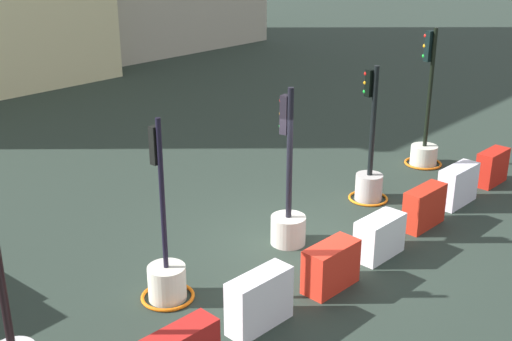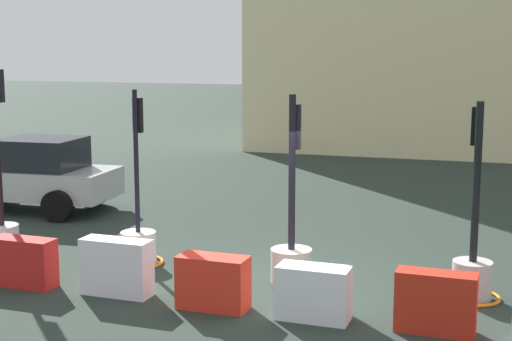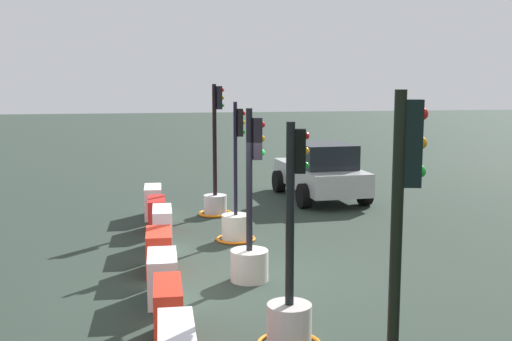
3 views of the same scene
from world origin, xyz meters
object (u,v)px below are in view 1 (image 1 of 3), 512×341
at_px(traffic_light_1, 166,274).
at_px(construction_barrier_3, 331,266).
at_px(traffic_light_2, 288,214).
at_px(construction_barrier_4, 379,237).
at_px(construction_barrier_6, 458,185).
at_px(construction_barrier_5, 424,207).
at_px(construction_barrier_7, 492,167).
at_px(traffic_light_3, 369,177).
at_px(traffic_light_4, 424,143).
at_px(construction_barrier_2, 259,301).

bearing_deg(traffic_light_1, construction_barrier_3, -40.38).
xyz_separation_m(traffic_light_2, construction_barrier_4, (0.75, -1.58, -0.22)).
bearing_deg(construction_barrier_3, traffic_light_2, 64.04).
distance_m(construction_barrier_4, construction_barrier_6, 3.23).
relative_size(construction_barrier_5, construction_barrier_7, 1.11).
xyz_separation_m(traffic_light_3, traffic_light_4, (2.90, 0.22, 0.04)).
height_order(traffic_light_1, traffic_light_3, traffic_light_1).
bearing_deg(construction_barrier_6, construction_barrier_3, -179.51).
height_order(construction_barrier_3, construction_barrier_6, construction_barrier_6).
distance_m(traffic_light_1, construction_barrier_3, 2.76).
distance_m(traffic_light_2, construction_barrier_5, 2.91).
height_order(construction_barrier_3, construction_barrier_4, construction_barrier_3).
bearing_deg(construction_barrier_6, construction_barrier_2, 179.19).
height_order(traffic_light_2, traffic_light_3, traffic_light_2).
height_order(construction_barrier_2, construction_barrier_5, construction_barrier_2).
height_order(traffic_light_3, construction_barrier_2, traffic_light_3).
relative_size(traffic_light_3, construction_barrier_5, 2.79).
bearing_deg(construction_barrier_5, traffic_light_3, 75.31).
xyz_separation_m(construction_barrier_2, construction_barrier_6, (6.41, -0.09, -0.01)).
bearing_deg(traffic_light_4, construction_barrier_4, -159.90).
height_order(traffic_light_3, construction_barrier_5, traffic_light_3).
bearing_deg(construction_barrier_4, construction_barrier_3, -179.79).
xyz_separation_m(traffic_light_2, construction_barrier_2, (-2.43, -1.46, -0.16)).
bearing_deg(traffic_light_3, construction_barrier_5, -104.69).
bearing_deg(construction_barrier_3, traffic_light_3, 24.01).
height_order(construction_barrier_5, construction_barrier_6, construction_barrier_6).
xyz_separation_m(construction_barrier_3, construction_barrier_6, (4.76, 0.04, 0.04)).
distance_m(traffic_light_4, construction_barrier_7, 1.86).
bearing_deg(construction_barrier_4, construction_barrier_7, -0.21).
bearing_deg(traffic_light_2, construction_barrier_7, -15.82).
relative_size(construction_barrier_4, construction_barrier_5, 0.96).
relative_size(construction_barrier_3, construction_barrier_6, 0.94).
bearing_deg(construction_barrier_7, construction_barrier_3, 179.89).
bearing_deg(traffic_light_4, traffic_light_2, -177.53).
xyz_separation_m(traffic_light_1, construction_barrier_2, (0.44, -1.65, -0.00)).
height_order(traffic_light_1, construction_barrier_7, traffic_light_1).
bearing_deg(traffic_light_3, construction_barrier_6, -54.66).
bearing_deg(construction_barrier_2, traffic_light_4, 11.78).
relative_size(traffic_light_2, construction_barrier_7, 3.16).
bearing_deg(traffic_light_1, construction_barrier_6, -14.28).
bearing_deg(construction_barrier_2, construction_barrier_3, -4.55).
bearing_deg(traffic_light_4, traffic_light_3, -175.67).
height_order(traffic_light_4, construction_barrier_6, traffic_light_4).
xyz_separation_m(traffic_light_1, traffic_light_4, (8.63, 0.05, 0.13)).
distance_m(construction_barrier_2, construction_barrier_5, 4.87).
bearing_deg(construction_barrier_3, construction_barrier_5, 0.30).
distance_m(traffic_light_1, construction_barrier_4, 4.04).
distance_m(traffic_light_4, construction_barrier_3, 6.79).
xyz_separation_m(construction_barrier_2, construction_barrier_7, (8.08, -0.14, -0.03)).
bearing_deg(traffic_light_1, construction_barrier_7, -11.91).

